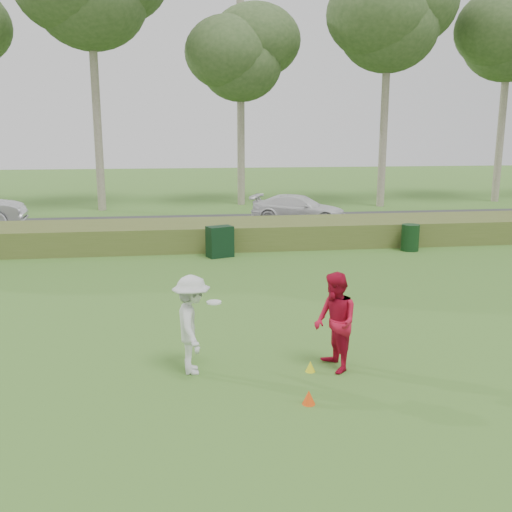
{
  "coord_description": "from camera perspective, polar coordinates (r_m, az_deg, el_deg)",
  "views": [
    {
      "loc": [
        -1.91,
        -9.55,
        4.29
      ],
      "look_at": [
        0.0,
        4.0,
        1.3
      ],
      "focal_mm": 40.0,
      "sensor_mm": 36.0,
      "label": 1
    }
  ],
  "objects": [
    {
      "name": "trash_bin",
      "position": [
        21.69,
        15.16,
        1.79
      ],
      "size": [
        0.74,
        0.74,
        0.97
      ],
      "primitive_type": "cylinder",
      "rotation": [
        0.0,
        0.0,
        -0.15
      ],
      "color": "black",
      "rests_on": "ground"
    },
    {
      "name": "player_white",
      "position": [
        10.36,
        -6.42,
        -6.84
      ],
      "size": [
        0.9,
        1.2,
        1.81
      ],
      "rotation": [
        0.0,
        0.0,
        1.62
      ],
      "color": "silver",
      "rests_on": "ground"
    },
    {
      "name": "utility_cabinet",
      "position": [
        19.91,
        -3.63,
        1.45
      ],
      "size": [
        1.0,
        0.81,
        1.08
      ],
      "primitive_type": "cube",
      "rotation": [
        0.0,
        0.0,
        0.35
      ],
      "color": "black",
      "rests_on": "ground"
    },
    {
      "name": "reed_strip",
      "position": [
        21.98,
        -2.92,
        2.25
      ],
      "size": [
        80.0,
        3.0,
        0.9
      ],
      "primitive_type": "cube",
      "color": "#4B5B24",
      "rests_on": "ground"
    },
    {
      "name": "tree_4",
      "position": [
        34.55,
        -1.56,
        19.48
      ],
      "size": [
        6.24,
        6.24,
        11.5
      ],
      "color": "gray",
      "rests_on": "ground"
    },
    {
      "name": "tree_6",
      "position": [
        39.28,
        24.04,
        19.82
      ],
      "size": [
        7.02,
        7.02,
        13.5
      ],
      "color": "gray",
      "rests_on": "ground"
    },
    {
      "name": "car_right",
      "position": [
        27.15,
        4.3,
        4.72
      ],
      "size": [
        4.85,
        3.49,
        1.3
      ],
      "primitive_type": "imported",
      "rotation": [
        0.0,
        0.0,
        1.15
      ],
      "color": "white",
      "rests_on": "park_road"
    },
    {
      "name": "tree_5",
      "position": [
        34.75,
        13.15,
        22.27
      ],
      "size": [
        7.28,
        7.28,
        14.0
      ],
      "color": "gray",
      "rests_on": "ground"
    },
    {
      "name": "cone_orange",
      "position": [
        9.47,
        5.3,
        -13.89
      ],
      "size": [
        0.21,
        0.21,
        0.23
      ],
      "primitive_type": "cone",
      "color": "#FF490D",
      "rests_on": "ground"
    },
    {
      "name": "park_road",
      "position": [
        26.96,
        -3.87,
        3.21
      ],
      "size": [
        80.0,
        6.0,
        0.06
      ],
      "primitive_type": "cube",
      "color": "#2D2D2D",
      "rests_on": "ground"
    },
    {
      "name": "ground",
      "position": [
        10.65,
        3.07,
        -11.46
      ],
      "size": [
        120.0,
        120.0,
        0.0
      ],
      "primitive_type": "plane",
      "color": "#386B23",
      "rests_on": "ground"
    },
    {
      "name": "cone_yellow",
      "position": [
        10.64,
        5.45,
        -10.93
      ],
      "size": [
        0.18,
        0.18,
        0.2
      ],
      "primitive_type": "cone",
      "color": "yellow",
      "rests_on": "ground"
    },
    {
      "name": "player_red",
      "position": [
        10.48,
        7.93,
        -6.59
      ],
      "size": [
        0.81,
        0.98,
        1.83
      ],
      "primitive_type": "imported",
      "rotation": [
        0.0,
        0.0,
        -1.43
      ],
      "color": "#B60F2D",
      "rests_on": "ground"
    }
  ]
}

